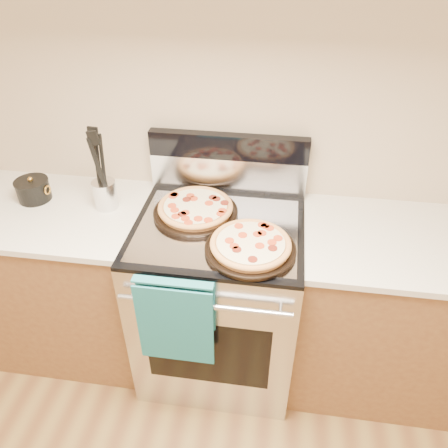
# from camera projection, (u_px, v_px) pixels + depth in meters

# --- Properties ---
(wall_back) EXTENTS (4.00, 0.00, 4.00)m
(wall_back) POSITION_uv_depth(u_px,v_px,m) (230.00, 104.00, 1.98)
(wall_back) COLOR tan
(wall_back) RESTS_ON ground
(range_body) EXTENTS (0.76, 0.68, 0.90)m
(range_body) POSITION_uv_depth(u_px,v_px,m) (219.00, 300.00, 2.23)
(range_body) COLOR #B7B7BC
(range_body) RESTS_ON ground
(oven_window) EXTENTS (0.56, 0.01, 0.40)m
(oven_window) POSITION_uv_depth(u_px,v_px,m) (208.00, 354.00, 1.96)
(oven_window) COLOR black
(oven_window) RESTS_ON range_body
(cooktop) EXTENTS (0.76, 0.68, 0.02)m
(cooktop) POSITION_uv_depth(u_px,v_px,m) (219.00, 228.00, 1.95)
(cooktop) COLOR black
(cooktop) RESTS_ON range_body
(backsplash_lower) EXTENTS (0.76, 0.06, 0.18)m
(backsplash_lower) POSITION_uv_depth(u_px,v_px,m) (228.00, 174.00, 2.14)
(backsplash_lower) COLOR silver
(backsplash_lower) RESTS_ON cooktop
(backsplash_upper) EXTENTS (0.76, 0.06, 0.12)m
(backsplash_upper) POSITION_uv_depth(u_px,v_px,m) (228.00, 146.00, 2.06)
(backsplash_upper) COLOR black
(backsplash_upper) RESTS_ON backsplash_lower
(oven_handle) EXTENTS (0.70, 0.03, 0.03)m
(oven_handle) POSITION_uv_depth(u_px,v_px,m) (204.00, 306.00, 1.72)
(oven_handle) COLOR silver
(oven_handle) RESTS_ON range_body
(dish_towel) EXTENTS (0.32, 0.05, 0.42)m
(dish_towel) POSITION_uv_depth(u_px,v_px,m) (176.00, 320.00, 1.79)
(dish_towel) COLOR #16715C
(dish_towel) RESTS_ON oven_handle
(foil_sheet) EXTENTS (0.70, 0.55, 0.01)m
(foil_sheet) POSITION_uv_depth(u_px,v_px,m) (217.00, 229.00, 1.92)
(foil_sheet) COLOR gray
(foil_sheet) RESTS_ON cooktop
(cabinet_left) EXTENTS (1.00, 0.62, 0.88)m
(cabinet_left) POSITION_uv_depth(u_px,v_px,m) (60.00, 280.00, 2.36)
(cabinet_left) COLOR brown
(cabinet_left) RESTS_ON ground
(countertop_left) EXTENTS (1.02, 0.64, 0.03)m
(countertop_left) POSITION_uv_depth(u_px,v_px,m) (38.00, 211.00, 2.09)
(countertop_left) COLOR beige
(countertop_left) RESTS_ON cabinet_left
(cabinet_right) EXTENTS (1.00, 0.62, 0.88)m
(cabinet_right) POSITION_uv_depth(u_px,v_px,m) (396.00, 316.00, 2.15)
(cabinet_right) COLOR brown
(cabinet_right) RESTS_ON ground
(countertop_right) EXTENTS (1.02, 0.64, 0.03)m
(countertop_right) POSITION_uv_depth(u_px,v_px,m) (421.00, 244.00, 1.88)
(countertop_right) COLOR beige
(countertop_right) RESTS_ON cabinet_right
(pepperoni_pizza_back) EXTENTS (0.49, 0.49, 0.05)m
(pepperoni_pizza_back) POSITION_uv_depth(u_px,v_px,m) (196.00, 209.00, 2.00)
(pepperoni_pizza_back) COLOR #AE6C35
(pepperoni_pizza_back) RESTS_ON foil_sheet
(pepperoni_pizza_front) EXTENTS (0.49, 0.49, 0.05)m
(pepperoni_pizza_front) POSITION_uv_depth(u_px,v_px,m) (251.00, 246.00, 1.78)
(pepperoni_pizza_front) COLOR #AE6C35
(pepperoni_pizza_front) RESTS_ON foil_sheet
(utensil_crock) EXTENTS (0.12, 0.12, 0.14)m
(utensil_crock) POSITION_uv_depth(u_px,v_px,m) (105.00, 194.00, 2.05)
(utensil_crock) COLOR silver
(utensil_crock) RESTS_ON countertop_left
(saucepan) EXTENTS (0.17, 0.17, 0.10)m
(saucepan) POSITION_uv_depth(u_px,v_px,m) (33.00, 191.00, 2.12)
(saucepan) COLOR black
(saucepan) RESTS_ON countertop_left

